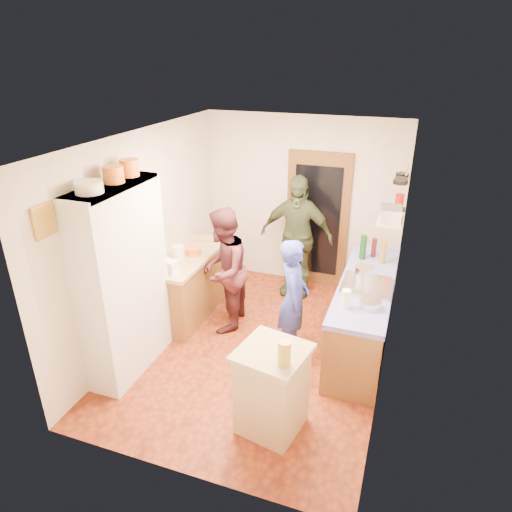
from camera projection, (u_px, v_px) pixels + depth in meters
The scene contains 44 objects.
floor at pixel (259, 348), 5.76m from camera, with size 3.00×4.00×0.02m, color #923A18.
ceiling at pixel (259, 137), 4.68m from camera, with size 3.00×4.00×0.02m, color silver.
wall_back at pixel (302, 202), 6.94m from camera, with size 3.00×0.02×2.60m, color beige.
wall_front at pixel (173, 354), 3.50m from camera, with size 3.00×0.02×2.60m, color beige.
wall_left at pixel (145, 237), 5.68m from camera, with size 0.02×4.00×2.60m, color beige.
wall_right at pixel (395, 273), 4.76m from camera, with size 0.02×4.00×2.60m, color beige.
door_frame at pixel (317, 221), 6.94m from camera, with size 0.95×0.06×2.10m, color brown.
door_glass at pixel (317, 221), 6.91m from camera, with size 0.70×0.02×1.70m, color black.
hutch_body at pixel (124, 282), 5.01m from camera, with size 0.40×1.20×2.20m, color silver.
hutch_top_shelf at pixel (111, 186), 4.57m from camera, with size 0.40×1.14×0.04m, color silver.
plate_stack at pixel (89, 187), 4.26m from camera, with size 0.26×0.26×0.11m, color white.
orange_pot_a at pixel (113, 174), 4.58m from camera, with size 0.21×0.21×0.17m, color orange.
orange_pot_b at pixel (129, 168), 4.82m from camera, with size 0.20×0.20×0.18m, color orange.
left_counter_base at pixel (188, 286), 6.34m from camera, with size 0.60×1.40×0.85m, color brown.
left_counter_top at pixel (186, 257), 6.15m from camera, with size 0.64×1.44×0.05m, color tan.
toaster at pixel (169, 267), 5.64m from camera, with size 0.21×0.14×0.16m, color white.
kettle at pixel (178, 252), 6.02m from camera, with size 0.15×0.15×0.17m, color white.
orange_bowl at pixel (193, 251), 6.16m from camera, with size 0.21×0.21×0.09m, color orange.
chopping_board at pixel (207, 238), 6.65m from camera, with size 0.30×0.22×0.03m, color tan.
right_counter_base at pixel (363, 316), 5.65m from camera, with size 0.60×2.20×0.84m, color brown.
right_counter_top at pixel (367, 284), 5.46m from camera, with size 0.62×2.22×0.06m, color #1915AB.
hob at pixel (366, 286), 5.31m from camera, with size 0.55×0.58×0.04m, color silver.
pot_on_hob at pixel (364, 272), 5.43m from camera, with size 0.22×0.22×0.14m, color silver.
bottle_a at pixel (363, 247), 5.97m from camera, with size 0.08×0.08×0.33m, color #143F14.
bottle_b at pixel (374, 247), 6.06m from camera, with size 0.06×0.06×0.26m, color #591419.
bottle_c at pixel (383, 251), 5.85m from camera, with size 0.08×0.08×0.33m, color olive.
paper_towel at pixel (346, 299), 4.86m from camera, with size 0.10×0.10×0.21m, color white.
mixing_bowl at pixel (370, 304), 4.88m from camera, with size 0.23×0.23×0.09m, color silver.
island_base at pixel (272, 392), 4.38m from camera, with size 0.55×0.55×0.86m, color tan.
island_top at pixel (273, 353), 4.20m from camera, with size 0.62×0.62×0.05m, color tan.
cutting_board at pixel (270, 347), 4.25m from camera, with size 0.35×0.28×0.02m, color white.
oil_jar at pixel (284, 353), 3.96m from camera, with size 0.12×0.12×0.24m, color #AD9E2D.
pan_rail at pixel (408, 169), 5.77m from camera, with size 0.02×0.02×0.65m, color silver.
pan_hang_a at pixel (400, 182), 5.69m from camera, with size 0.18×0.18×0.05m, color black.
pan_hang_b at pixel (401, 179), 5.87m from camera, with size 0.16×0.16×0.05m, color black.
pan_hang_c at pixel (402, 175), 6.04m from camera, with size 0.17×0.17×0.05m, color black.
wall_shelf at pixel (390, 222), 5.02m from camera, with size 0.26×0.42×0.03m, color tan.
radio at pixel (391, 214), 4.98m from camera, with size 0.22×0.30×0.15m, color silver.
ext_bracket at pixel (403, 210), 6.17m from camera, with size 0.06×0.10×0.04m, color black.
fire_extinguisher at pixel (399, 206), 6.16m from camera, with size 0.11×0.11×0.32m, color red.
picture_frame at pixel (44, 221), 4.03m from camera, with size 0.03×0.25×0.30m, color gold.
person_hob at pixel (296, 300), 5.34m from camera, with size 0.55×0.36×1.50m, color #303DA6.
person_left at pixel (227, 269), 5.90m from camera, with size 0.81×0.63×1.66m, color #481D24.
person_back at pixel (297, 237), 6.69m from camera, with size 1.08×0.45×1.85m, color #364128.
Camera 1 is at (1.57, -4.50, 3.44)m, focal length 32.00 mm.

